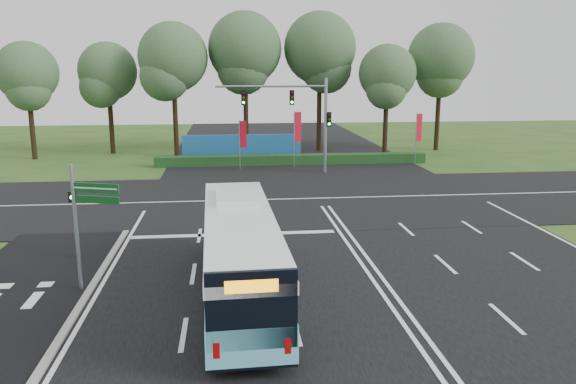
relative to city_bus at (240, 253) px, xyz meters
name	(u,v)px	position (x,y,z in m)	size (l,w,h in m)	color
ground	(364,268)	(4.86, 2.34, -1.59)	(120.00, 120.00, 0.00)	#284D19
road_main	(364,268)	(4.86, 2.34, -1.57)	(20.00, 120.00, 0.04)	black
road_cross	(316,199)	(4.86, 14.34, -1.57)	(120.00, 14.00, 0.05)	black
kerb_strip	(78,311)	(-5.24, -0.66, -1.53)	(0.25, 18.00, 0.12)	gray
city_bus	(240,253)	(0.00, 0.00, 0.00)	(2.62, 11.07, 3.16)	#60C6E0
pedestrian_signal	(74,209)	(-6.53, 4.71, 0.52)	(0.34, 0.43, 3.86)	gray
street_sign	(84,214)	(-5.23, 1.09, 1.21)	(1.68, 0.63, 4.51)	gray
banner_flag_left	(242,137)	(0.79, 24.97, 0.94)	(0.57, 0.09, 3.84)	gray
banner_flag_mid	(297,130)	(5.09, 25.66, 1.31)	(0.62, 0.28, 4.44)	gray
banner_flag_right	(418,130)	(15.07, 26.09, 1.15)	(0.58, 0.29, 4.18)	gray
traffic_light_gantry	(301,110)	(5.07, 22.84, 3.07)	(8.41, 0.28, 7.00)	gray
hedge	(292,160)	(4.86, 26.84, -1.19)	(22.00, 1.20, 0.80)	#153A18
blue_hoarding	(242,148)	(0.86, 29.34, -0.49)	(10.00, 0.30, 2.20)	#1B5793
eucalyptus_row	(263,58)	(2.96, 33.51, 6.99)	(42.12, 8.82, 12.82)	black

